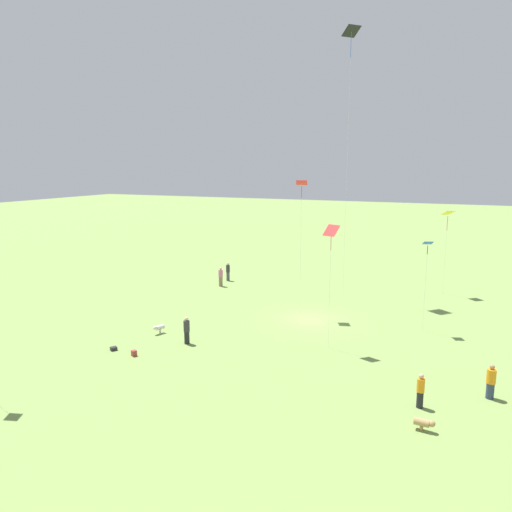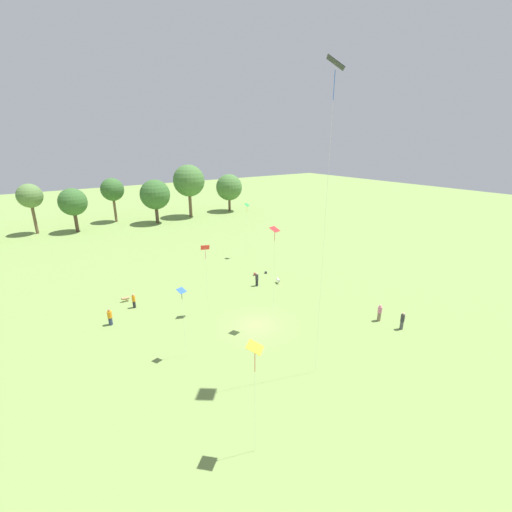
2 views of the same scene
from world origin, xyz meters
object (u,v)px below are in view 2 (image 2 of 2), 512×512
at_px(kite_5, 205,250).
at_px(dog_1, 278,280).
at_px(person_4, 380,313).
at_px(kite_1, 255,351).
at_px(picnic_bag_0, 255,274).
at_px(person_3, 402,321).
at_px(dog_0, 125,299).
at_px(person_0, 257,279).
at_px(kite_4, 247,208).
at_px(picnic_bag_1, 266,272).
at_px(kite_2, 275,234).
at_px(kite_3, 182,294).
at_px(kite_0, 335,79).
at_px(person_1, 110,317).
at_px(person_2, 134,301).

distance_m(kite_5, dog_1, 13.19).
height_order(person_4, dog_1, person_4).
bearing_deg(kite_1, picnic_bag_0, 60.05).
distance_m(dog_1, picnic_bag_0, 4.03).
relative_size(person_3, dog_0, 2.04).
distance_m(person_4, kite_1, 20.87).
bearing_deg(person_0, person_4, 159.67).
height_order(kite_1, dog_0, kite_1).
xyz_separation_m(kite_4, picnic_bag_1, (-1.84, -7.43, -7.73)).
distance_m(person_3, dog_1, 16.06).
xyz_separation_m(person_3, kite_4, (-0.26, 26.90, 6.93)).
bearing_deg(kite_2, kite_4, 91.11).
height_order(person_3, kite_5, kite_5).
height_order(person_3, kite_3, kite_3).
xyz_separation_m(dog_1, picnic_bag_0, (-0.96, 3.91, -0.26)).
distance_m(kite_3, picnic_bag_1, 21.29).
bearing_deg(kite_0, person_4, 8.01).
height_order(kite_2, picnic_bag_0, kite_2).
bearing_deg(picnic_bag_1, person_3, -83.85).
xyz_separation_m(person_0, dog_0, (-14.91, 4.94, -0.51)).
relative_size(person_4, kite_4, 0.21).
distance_m(kite_2, kite_3, 9.76).
bearing_deg(kite_4, kite_2, -88.20).
height_order(person_1, picnic_bag_0, person_1).
distance_m(person_1, person_4, 27.11).
height_order(person_0, person_4, person_4).
height_order(person_0, picnic_bag_1, person_0).
bearing_deg(kite_0, person_3, -3.64).
bearing_deg(person_2, person_4, 34.96).
height_order(kite_0, kite_3, kite_0).
height_order(person_4, kite_0, kite_0).
xyz_separation_m(person_3, kite_2, (-10.02, 7.53, 8.59)).
xyz_separation_m(kite_5, dog_0, (-6.50, 7.94, -6.76)).
bearing_deg(person_4, kite_0, 47.18).
xyz_separation_m(person_2, kite_5, (6.08, -5.82, 6.29)).
height_order(kite_1, kite_2, kite_2).
distance_m(person_2, person_4, 26.13).
bearing_deg(kite_1, person_1, 104.43).
height_order(person_3, person_4, person_4).
distance_m(kite_0, kite_5, 19.58).
distance_m(person_0, kite_3, 16.77).
xyz_separation_m(kite_1, kite_2, (9.59, 10.74, 2.58)).
xyz_separation_m(kite_2, kite_4, (9.76, 19.37, -1.66)).
bearing_deg(dog_1, kite_4, 96.58).
height_order(kite_3, kite_4, kite_4).
xyz_separation_m(person_4, kite_4, (0.15, 24.61, 6.94)).
relative_size(person_0, kite_1, 0.24).
bearing_deg(kite_5, person_4, -152.70).
height_order(person_2, kite_4, kite_4).
height_order(kite_2, kite_3, kite_2).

